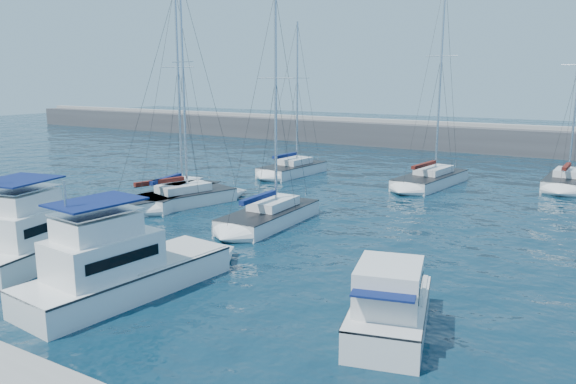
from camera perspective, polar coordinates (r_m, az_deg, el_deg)
The scene contains 11 objects.
ground at distance 27.03m, azimuth -7.91°, elevation -8.21°, with size 220.00×220.00×0.00m, color black.
breakwater at distance 73.84m, azimuth 18.51°, elevation 4.81°, with size 160.00×6.00×4.45m.
motor_yacht_port_inner at distance 31.17m, azimuth -24.14°, elevation -4.26°, with size 5.50×9.55×4.69m.
motor_yacht_stbd_inner at distance 24.91m, azimuth -16.77°, elevation -7.61°, with size 4.09×9.60×4.69m.
motor_yacht_stbd_outer at distance 20.89m, azimuth 10.26°, elevation -11.66°, with size 4.01×6.37×3.20m.
sailboat_mid_a at distance 42.29m, azimuth -11.20°, elevation -0.28°, with size 4.42×8.54×15.69m.
sailboat_mid_b at distance 41.02m, azimuth -11.11°, elevation -0.64°, with size 5.35×8.92×16.24m.
sailboat_mid_c at distance 35.35m, azimuth -1.85°, elevation -2.43°, with size 3.19×8.12×14.43m.
sailboat_back_a at distance 53.00m, azimuth 0.47°, elevation 2.35°, with size 3.70×7.59×14.33m.
sailboat_back_b at distance 49.31m, azimuth 14.30°, elevation 1.29°, with size 4.23×9.29×17.33m.
sailboat_back_c at distance 52.15m, azimuth 26.46°, elevation 0.98°, with size 3.25×7.11×16.12m.
Camera 1 is at (16.23, -19.57, 9.17)m, focal length 35.00 mm.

